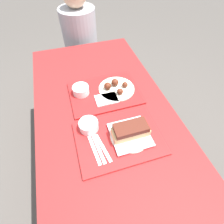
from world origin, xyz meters
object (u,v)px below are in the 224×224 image
tray_near (119,138)px  wings_plate_far (116,87)px  tray_far (105,93)px  bowl_coleslaw_near (89,125)px  brisket_sandwich_plate (130,132)px  person_seated_across (80,32)px  bowl_coleslaw_far (81,90)px

tray_near → wings_plate_far: size_ratio=1.89×
tray_far → bowl_coleslaw_near: size_ratio=4.32×
tray_far → brisket_sandwich_plate: (0.04, -0.35, 0.04)m
person_seated_across → bowl_coleslaw_far: bearing=-99.2°
bowl_coleslaw_near → tray_near: bearing=-37.4°
tray_near → tray_far: same height
wings_plate_far → brisket_sandwich_plate: bearing=-96.2°
bowl_coleslaw_far → wings_plate_far: wings_plate_far is taller
wings_plate_far → tray_far: bearing=-174.4°
tray_near → tray_far: (0.02, 0.35, 0.00)m
bowl_coleslaw_far → person_seated_across: person_seated_across is taller
bowl_coleslaw_near → wings_plate_far: 0.34m
brisket_sandwich_plate → wings_plate_far: 0.36m
bowl_coleslaw_far → bowl_coleslaw_near: bearing=-92.0°
bowl_coleslaw_far → tray_near: bearing=-72.1°
tray_near → bowl_coleslaw_far: size_ratio=4.32×
bowl_coleslaw_near → person_seated_across: 1.12m
bowl_coleslaw_near → brisket_sandwich_plate: size_ratio=0.49×
person_seated_across → bowl_coleslaw_near: bearing=-97.4°
tray_near → person_seated_across: size_ratio=0.62×
tray_near → bowl_coleslaw_near: size_ratio=4.32×
tray_far → brisket_sandwich_plate: size_ratio=2.12×
tray_far → person_seated_across: person_seated_across is taller
tray_far → wings_plate_far: bearing=5.6°
wings_plate_far → tray_near: bearing=-105.5°
brisket_sandwich_plate → bowl_coleslaw_far: brisket_sandwich_plate is taller
tray_far → bowl_coleslaw_near: bearing=-122.2°
tray_far → bowl_coleslaw_far: bearing=165.5°
bowl_coleslaw_near → wings_plate_far: bearing=47.4°
bowl_coleslaw_near → brisket_sandwich_plate: (0.19, -0.11, 0.01)m
bowl_coleslaw_far → person_seated_across: bearing=80.8°
brisket_sandwich_plate → wings_plate_far: brisket_sandwich_plate is taller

